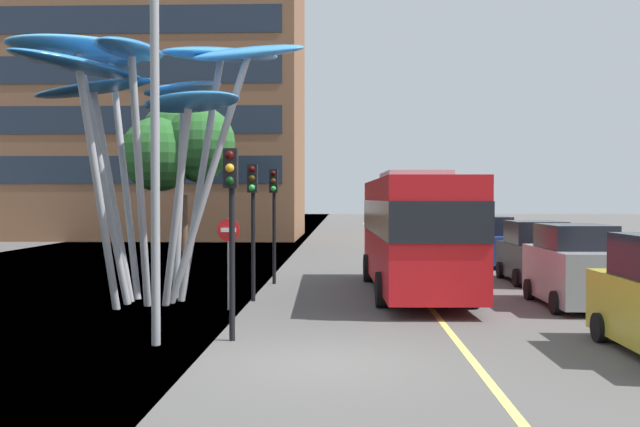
% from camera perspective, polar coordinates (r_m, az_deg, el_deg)
% --- Properties ---
extents(ground, '(120.00, 240.00, 0.10)m').
position_cam_1_polar(ground, '(13.23, -2.42, -11.82)').
color(ground, '#54514F').
extents(red_bus, '(2.94, 10.41, 3.74)m').
position_cam_1_polar(red_bus, '(22.30, 7.45, -1.09)').
color(red_bus, red).
rests_on(red_bus, ground).
extents(leaf_sculpture, '(8.18, 7.94, 7.51)m').
position_cam_1_polar(leaf_sculpture, '(20.73, -13.43, 10.01)').
color(leaf_sculpture, '#9EA0A5').
rests_on(leaf_sculpture, ground).
extents(traffic_light_kerb_near, '(0.28, 0.42, 3.95)m').
position_cam_1_polar(traffic_light_kerb_near, '(14.80, -7.04, 0.87)').
color(traffic_light_kerb_near, black).
rests_on(traffic_light_kerb_near, ground).
extents(traffic_light_kerb_far, '(0.28, 0.42, 3.89)m').
position_cam_1_polar(traffic_light_kerb_far, '(20.47, -5.35, 0.86)').
color(traffic_light_kerb_far, black).
rests_on(traffic_light_kerb_far, ground).
extents(traffic_light_island_mid, '(0.28, 0.42, 3.92)m').
position_cam_1_polar(traffic_light_island_mid, '(24.54, -3.67, 0.97)').
color(traffic_light_island_mid, black).
rests_on(traffic_light_island_mid, ground).
extents(car_parked_mid, '(1.96, 4.22, 2.23)m').
position_cam_1_polar(car_parked_mid, '(20.68, 19.48, -4.07)').
color(car_parked_mid, gray).
rests_on(car_parked_mid, ground).
extents(car_parked_far, '(2.07, 4.12, 2.14)m').
position_cam_1_polar(car_parked_far, '(26.21, 16.66, -3.07)').
color(car_parked_far, black).
rests_on(car_parked_far, ground).
extents(car_side_street, '(2.02, 4.22, 2.14)m').
position_cam_1_polar(car_side_street, '(32.09, 13.16, -2.27)').
color(car_side_street, navy).
rests_on(car_side_street, ground).
extents(car_far_side, '(1.98, 3.91, 2.20)m').
position_cam_1_polar(car_far_side, '(37.87, 11.66, -1.67)').
color(car_far_side, '#2D5138').
rests_on(car_far_side, ground).
extents(street_lamp, '(1.77, 0.44, 8.15)m').
position_cam_1_polar(street_lamp, '(14.76, -11.49, 9.86)').
color(street_lamp, gray).
rests_on(street_lamp, ground).
extents(tree_pavement_near, '(5.84, 4.78, 8.05)m').
position_cam_1_polar(tree_pavement_near, '(38.19, -11.09, 5.26)').
color(tree_pavement_near, brown).
rests_on(tree_pavement_near, ground).
extents(no_entry_sign, '(0.60, 0.12, 2.40)m').
position_cam_1_polar(no_entry_sign, '(19.06, -7.23, -2.79)').
color(no_entry_sign, gray).
rests_on(no_entry_sign, ground).
extents(backdrop_building, '(26.52, 12.74, 26.61)m').
position_cam_1_polar(backdrop_building, '(57.36, -15.22, 11.61)').
color(backdrop_building, brown).
rests_on(backdrop_building, ground).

